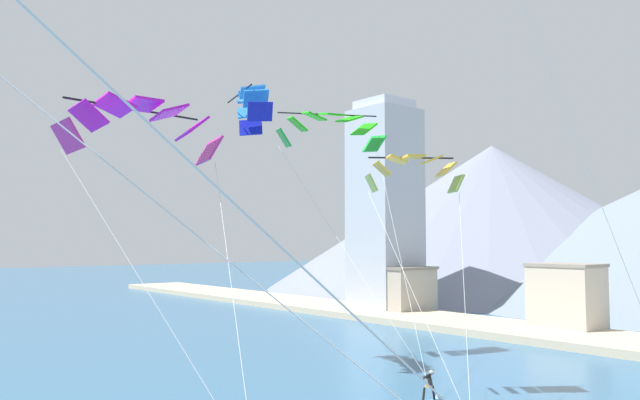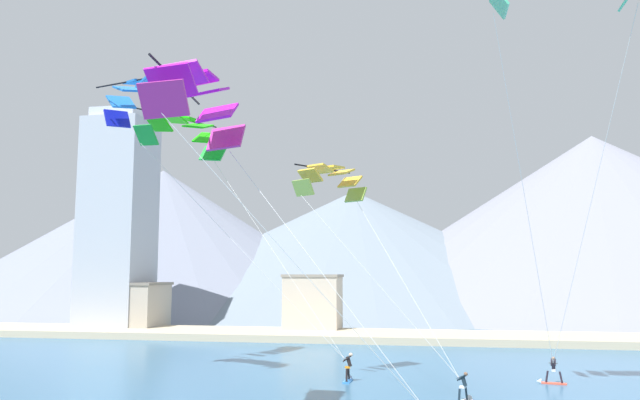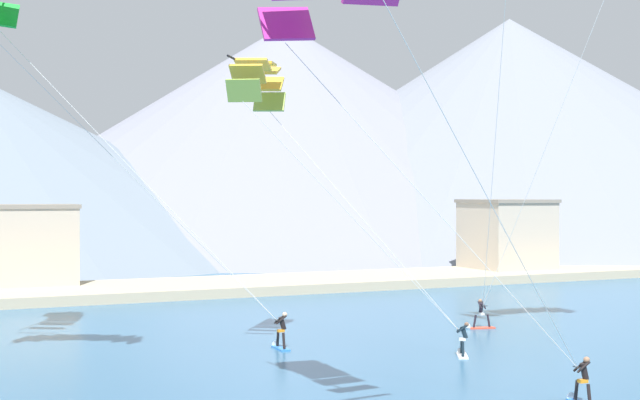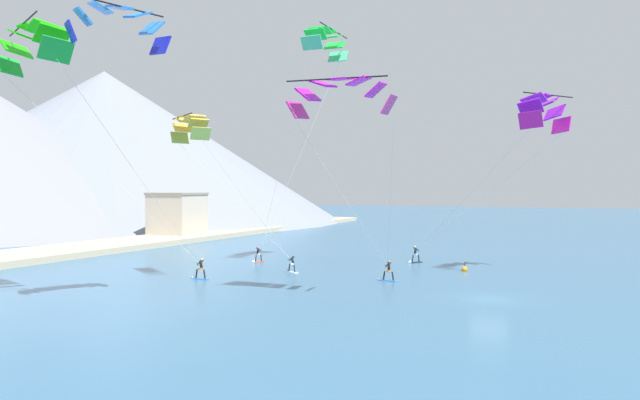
% 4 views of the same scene
% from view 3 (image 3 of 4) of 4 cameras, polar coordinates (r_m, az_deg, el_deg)
% --- Properties ---
extents(kitesurfer_near_lead, '(0.62, 1.75, 1.81)m').
position_cam_3_polar(kitesurfer_near_lead, '(42.57, -2.59, -8.72)').
color(kitesurfer_near_lead, '#337FDB').
rests_on(kitesurfer_near_lead, ground).
extents(kitesurfer_near_trail, '(1.79, 0.76, 1.66)m').
position_cam_3_polar(kitesurfer_near_trail, '(49.43, 10.05, -7.58)').
color(kitesurfer_near_trail, '#E54C33').
rests_on(kitesurfer_near_trail, ground).
extents(kitesurfer_mid_center, '(1.19, 1.72, 1.62)m').
position_cam_3_polar(kitesurfer_mid_center, '(41.20, 9.10, -9.21)').
color(kitesurfer_mid_center, white).
rests_on(kitesurfer_mid_center, ground).
extents(kitesurfer_far_left, '(0.64, 1.78, 1.74)m').
position_cam_3_polar(kitesurfer_far_left, '(32.92, 16.29, -11.52)').
color(kitesurfer_far_left, '#337FDB').
rests_on(kitesurfer_far_left, ground).
extents(parafoil_kite_mid_center, '(9.81, 7.93, 12.25)m').
position_cam_3_polar(parafoil_kite_mid_center, '(41.99, -3.96, 7.69)').
color(parafoil_kite_mid_center, '#9AB846').
extents(shoreline_strip, '(180.00, 10.00, 0.70)m').
position_cam_3_polar(shoreline_strip, '(66.56, -10.26, -5.62)').
color(shoreline_strip, '#BCAD8E').
rests_on(shoreline_strip, ground).
extents(shore_building_promenade_mid, '(6.17, 4.52, 6.56)m').
position_cam_3_polar(shore_building_promenade_mid, '(68.17, -17.87, -3.01)').
color(shore_building_promenade_mid, beige).
rests_on(shore_building_promenade_mid, ground).
extents(shore_building_quay_east, '(6.69, 6.80, 6.84)m').
position_cam_3_polar(shore_building_quay_east, '(81.31, 11.86, -2.36)').
color(shore_building_quay_east, beige).
rests_on(shore_building_quay_east, ground).
extents(mountain_peak_west_ridge, '(105.73, 105.73, 33.04)m').
position_cam_3_polar(mountain_peak_west_ridge, '(135.12, -2.17, 4.28)').
color(mountain_peak_west_ridge, gray).
rests_on(mountain_peak_west_ridge, ground).
extents(mountain_peak_east_shoulder, '(106.50, 106.50, 33.72)m').
position_cam_3_polar(mountain_peak_east_shoulder, '(137.34, 12.02, 4.35)').
color(mountain_peak_east_shoulder, gray).
rests_on(mountain_peak_east_shoulder, ground).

